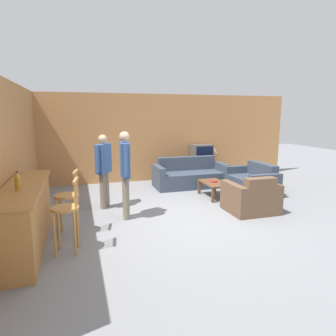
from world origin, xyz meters
The scene contains 17 objects.
ground_plane centered at (0.00, 0.00, 0.00)m, with size 24.00×24.00×0.00m, color gray.
wall_back centered at (0.00, 3.60, 1.30)m, with size 9.40×0.08×2.60m.
wall_left centered at (-3.11, 1.30, 1.30)m, with size 0.08×8.60×2.60m.
bar_counter centered at (-2.77, -0.49, 0.50)m, with size 0.55×2.38×0.98m.
bar_chair_near centered at (-2.19, -0.84, 0.59)m, with size 0.44×0.44×1.10m.
bar_chair_mid centered at (-2.19, -0.15, 0.59)m, with size 0.46×0.46×1.10m.
couch_far centered at (1.00, 2.49, 0.29)m, with size 2.01×0.91×0.80m.
armchair_near centered at (1.41, 0.00, 0.29)m, with size 0.96×0.87×0.78m.
loveseat_right centered at (2.27, 1.32, 0.29)m, with size 0.84×1.38×0.77m.
coffee_table centered at (1.16, 1.25, 0.31)m, with size 0.51×0.90×0.37m.
tv_unit centered at (1.68, 3.28, 0.27)m, with size 1.08×0.47×0.54m.
tv centered at (1.68, 3.27, 0.81)m, with size 0.60×0.49×0.55m.
bottle centered at (-2.79, -0.80, 1.10)m, with size 0.08×0.08×0.26m.
book_on_table centered at (1.16, 1.29, 0.39)m, with size 0.15×0.17×0.03m.
table_lamp centered at (2.06, 3.28, 0.92)m, with size 0.27×0.27×0.52m.
person_by_window centered at (-1.47, 1.17, 0.89)m, with size 0.38×0.48×1.59m.
person_by_counter centered at (-1.14, 0.37, 0.97)m, with size 0.19×0.52×1.69m.
Camera 1 is at (-1.98, -5.23, 2.01)m, focal length 32.00 mm.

